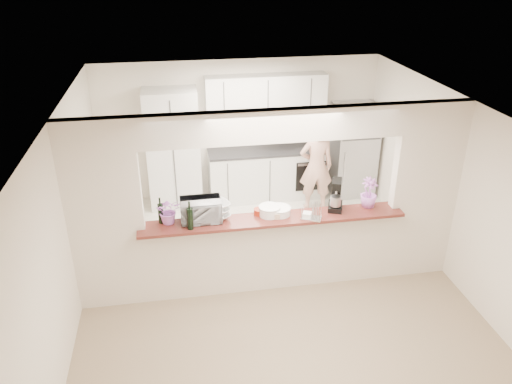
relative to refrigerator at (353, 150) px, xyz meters
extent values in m
plane|color=gray|center=(-2.05, -2.65, -0.85)|extent=(6.00, 6.00, 0.00)
cube|color=silver|center=(-2.05, -1.10, -0.84)|extent=(5.00, 2.90, 0.01)
cube|color=silver|center=(-4.10, -2.65, 0.40)|extent=(0.90, 0.15, 2.50)
cube|color=silver|center=(0.00, -2.65, 0.40)|extent=(0.90, 0.15, 2.50)
cube|color=silver|center=(-2.05, -2.65, 1.45)|extent=(3.20, 0.15, 0.40)
cube|color=silver|center=(-2.05, -2.65, -0.32)|extent=(3.20, 0.15, 1.05)
cube|color=maroon|center=(-2.05, -2.70, 0.22)|extent=(3.40, 0.38, 0.04)
cube|color=silver|center=(-3.25, 0.05, 0.20)|extent=(0.90, 0.60, 2.10)
cube|color=silver|center=(-1.60, 0.05, -0.40)|extent=(2.10, 0.60, 0.90)
cube|color=#323234|center=(-1.60, 0.05, 0.07)|extent=(2.10, 0.62, 0.04)
cube|color=silver|center=(-1.60, 0.18, 1.02)|extent=(2.10, 0.35, 0.75)
cube|color=black|center=(-1.35, 0.07, 0.59)|extent=(0.75, 0.45, 0.12)
cube|color=black|center=(-0.85, -0.25, -0.35)|extent=(0.55, 0.02, 0.55)
cube|color=#A1A1A6|center=(0.00, 0.00, 0.00)|extent=(0.75, 0.70, 1.70)
imported|color=pink|center=(-3.35, -2.60, 0.41)|extent=(0.32, 0.28, 0.34)
cylinder|color=black|center=(-3.10, -2.80, 0.38)|extent=(0.07, 0.07, 0.28)
cylinder|color=black|center=(-3.10, -2.80, 0.57)|extent=(0.03, 0.03, 0.10)
cylinder|color=black|center=(-3.45, -2.58, 0.37)|extent=(0.07, 0.07, 0.26)
cylinder|color=black|center=(-3.45, -2.58, 0.54)|extent=(0.02, 0.02, 0.09)
imported|color=#B4B4B9|center=(-2.96, -2.60, 0.38)|extent=(0.51, 0.35, 0.28)
imported|color=white|center=(-2.75, -2.60, 0.35)|extent=(0.40, 0.40, 0.22)
cylinder|color=white|center=(-2.08, -2.62, 0.30)|extent=(0.27, 0.27, 0.12)
cylinder|color=white|center=(-2.08, -2.62, 0.36)|extent=(0.28, 0.28, 0.01)
cylinder|color=white|center=(-1.95, -2.62, 0.29)|extent=(0.28, 0.28, 0.09)
cylinder|color=white|center=(-1.95, -2.62, 0.34)|extent=(0.29, 0.29, 0.01)
cylinder|color=maroon|center=(-2.20, -2.57, 0.28)|extent=(0.16, 0.16, 0.07)
cylinder|color=beige|center=(-2.00, -2.68, 0.28)|extent=(0.16, 0.16, 0.08)
cube|color=silver|center=(-1.58, -2.80, 0.25)|extent=(0.29, 0.24, 0.02)
cube|color=white|center=(-1.58, -2.80, 0.29)|extent=(0.14, 0.14, 0.06)
cube|color=black|center=(-1.20, -2.60, 0.28)|extent=(0.27, 0.32, 0.07)
cube|color=black|center=(-1.17, -2.51, 0.46)|extent=(0.15, 0.14, 0.30)
cube|color=black|center=(-1.20, -2.61, 0.61)|extent=(0.20, 0.27, 0.10)
cylinder|color=#B7B7BC|center=(-1.22, -2.66, 0.39)|extent=(0.14, 0.14, 0.13)
imported|color=#B66BC7|center=(-0.75, -2.60, 0.44)|extent=(0.26, 0.26, 0.40)
imported|color=tan|center=(-0.85, -0.54, -0.05)|extent=(0.61, 0.43, 1.59)
camera|label=1|loc=(-3.21, -8.14, 3.31)|focal=35.00mm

